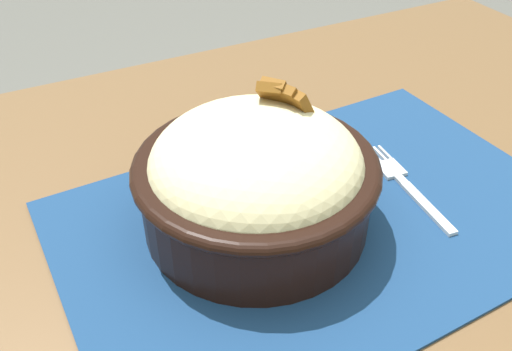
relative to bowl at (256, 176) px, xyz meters
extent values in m
cube|color=brown|center=(0.04, -0.05, -0.07)|extent=(1.06, 0.78, 0.04)
cylinder|color=brown|center=(0.51, 0.28, -0.43)|extent=(0.04, 0.04, 0.69)
cube|color=navy|center=(0.05, -0.02, -0.05)|extent=(0.45, 0.30, 0.00)
cylinder|color=black|center=(0.00, 0.00, -0.02)|extent=(0.19, 0.19, 0.07)
torus|color=black|center=(0.00, 0.00, 0.01)|extent=(0.20, 0.20, 0.01)
ellipsoid|color=beige|center=(0.00, 0.00, 0.01)|extent=(0.24, 0.24, 0.08)
sphere|color=#216F2C|center=(0.00, -0.02, 0.03)|extent=(0.03, 0.03, 0.03)
sphere|color=#216F2C|center=(0.01, 0.01, 0.03)|extent=(0.03, 0.03, 0.03)
cylinder|color=orange|center=(-0.01, 0.01, 0.03)|extent=(0.03, 0.03, 0.01)
cylinder|color=orange|center=(0.01, 0.03, 0.03)|extent=(0.04, 0.01, 0.01)
cylinder|color=orange|center=(0.04, 0.00, 0.03)|extent=(0.02, 0.03, 0.01)
cube|color=brown|center=(0.05, 0.01, 0.04)|extent=(0.03, 0.03, 0.04)
cube|color=brown|center=(0.04, 0.02, 0.04)|extent=(0.04, 0.03, 0.05)
cube|color=brown|center=(0.04, 0.03, 0.04)|extent=(0.04, 0.04, 0.05)
cube|color=brown|center=(0.03, 0.04, 0.05)|extent=(0.05, 0.05, 0.04)
cube|color=silver|center=(0.14, -0.05, -0.05)|extent=(0.02, 0.07, 0.00)
cube|color=silver|center=(0.15, -0.01, -0.05)|extent=(0.01, 0.01, 0.00)
cube|color=silver|center=(0.15, 0.01, -0.05)|extent=(0.02, 0.03, 0.00)
cube|color=silver|center=(0.16, 0.03, -0.05)|extent=(0.00, 0.02, 0.00)
cube|color=silver|center=(0.15, 0.03, -0.05)|extent=(0.00, 0.02, 0.00)
cube|color=silver|center=(0.15, 0.03, -0.05)|extent=(0.00, 0.02, 0.00)
cube|color=silver|center=(0.14, 0.03, -0.05)|extent=(0.00, 0.02, 0.00)
camera|label=1|loc=(-0.16, -0.32, 0.27)|focal=39.13mm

